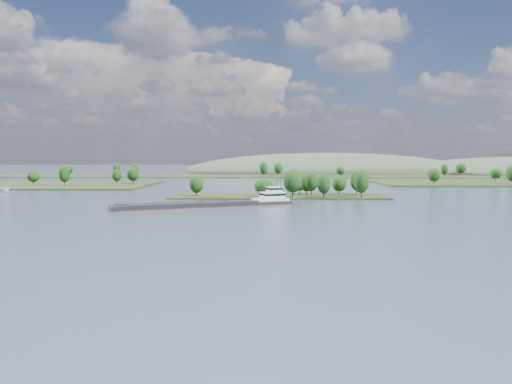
{
  "coord_description": "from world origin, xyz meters",
  "views": [
    {
      "loc": [
        -4.46,
        -52.37,
        19.62
      ],
      "look_at": [
        -9.15,
        130.0,
        6.0
      ],
      "focal_mm": 35.0,
      "sensor_mm": 36.0,
      "label": 1
    }
  ],
  "objects": [
    {
      "name": "ground",
      "position": [
        0.0,
        120.0,
        0.0
      ],
      "size": [
        1800.0,
        1800.0,
        0.0
      ],
      "primitive_type": "plane",
      "color": "#314056",
      "rests_on": "ground"
    },
    {
      "name": "cargo_barge",
      "position": [
        -23.98,
        136.65,
        1.19
      ],
      "size": [
        66.97,
        36.2,
        9.44
      ],
      "color": "black",
      "rests_on": "ground"
    },
    {
      "name": "tree_island",
      "position": [
        6.76,
        178.89,
        3.87
      ],
      "size": [
        100.0,
        30.0,
        13.86
      ],
      "color": "black",
      "rests_on": "ground"
    },
    {
      "name": "motorboat",
      "position": [
        -144.21,
        207.07,
        1.27
      ],
      "size": [
        7.03,
        4.57,
        2.54
      ],
      "primitive_type": "imported",
      "rotation": [
        0.0,
        0.0,
        1.22
      ],
      "color": "silver",
      "rests_on": "ground"
    },
    {
      "name": "back_shoreline",
      "position": [
        7.98,
        399.76,
        0.61
      ],
      "size": [
        900.0,
        60.0,
        14.31
      ],
      "color": "black",
      "rests_on": "ground"
    },
    {
      "name": "hill_west",
      "position": [
        60.0,
        500.0,
        0.0
      ],
      "size": [
        320.0,
        160.0,
        44.0
      ],
      "primitive_type": "ellipsoid",
      "color": "#374630",
      "rests_on": "ground"
    }
  ]
}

